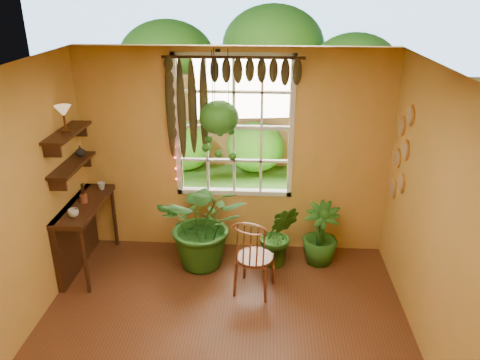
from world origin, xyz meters
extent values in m
plane|color=white|center=(0.00, 0.00, 2.70)|extent=(4.50, 4.50, 0.00)
plane|color=#E59C4E|center=(0.00, 2.25, 1.35)|extent=(4.00, 0.00, 4.00)
plane|color=#E59C4E|center=(2.00, 0.00, 1.35)|extent=(0.00, 4.50, 4.50)
cube|color=silver|center=(0.00, 2.28, 1.70)|extent=(1.52, 0.10, 1.86)
cube|color=white|center=(0.00, 2.31, 1.70)|extent=(1.38, 0.01, 1.78)
cylinder|color=#3C1B10|center=(0.00, 2.17, 2.58)|extent=(1.70, 0.04, 0.04)
cube|color=#3C1B10|center=(-1.80, 1.60, 0.87)|extent=(0.40, 1.20, 0.06)
cube|color=#3C1B10|center=(-1.96, 1.60, 0.45)|extent=(0.08, 1.18, 0.90)
cylinder|color=#3C1B10|center=(-1.64, 1.05, 0.43)|extent=(0.05, 0.05, 0.86)
cylinder|color=#3C1B10|center=(-1.64, 2.15, 0.43)|extent=(0.05, 0.05, 0.86)
cube|color=#3C1B10|center=(-1.88, 1.60, 1.40)|extent=(0.25, 0.90, 0.04)
cube|color=#3C1B10|center=(-1.88, 1.60, 1.80)|extent=(0.25, 0.90, 0.04)
cube|color=#1F5B1A|center=(0.00, 7.25, -0.02)|extent=(14.00, 10.00, 0.04)
cube|color=olive|center=(0.00, 5.45, 0.90)|extent=(12.00, 0.10, 1.80)
plane|color=#98C6FE|center=(0.00, 9.05, 1.55)|extent=(12.00, 0.00, 12.00)
cylinder|color=brown|center=(0.31, 1.22, 0.44)|extent=(0.52, 0.52, 0.04)
torus|color=brown|center=(0.27, 1.04, 0.93)|extent=(0.40, 0.14, 0.40)
imported|color=#165417|center=(-0.34, 1.74, 0.60)|extent=(1.10, 0.96, 1.20)
imported|color=#165417|center=(0.60, 1.78, 0.44)|extent=(0.49, 0.40, 0.87)
imported|color=#165417|center=(1.14, 1.88, 0.41)|extent=(0.53, 0.53, 0.83)
ellipsoid|color=black|center=(-0.16, 2.01, 1.82)|extent=(0.28, 0.28, 0.17)
ellipsoid|color=#165417|center=(-0.16, 2.01, 1.90)|extent=(0.48, 0.48, 0.41)
imported|color=silver|center=(-1.78, 1.24, 0.95)|extent=(0.13, 0.13, 0.09)
imported|color=beige|center=(-1.72, 2.03, 0.95)|extent=(0.13, 0.13, 0.09)
cylinder|color=brown|center=(-1.80, 1.62, 0.95)|extent=(0.09, 0.09, 0.11)
imported|color=#B2AD99|center=(-1.87, 1.87, 1.48)|extent=(0.13, 0.13, 0.13)
cylinder|color=#573218|center=(-1.86, 1.54, 1.83)|extent=(0.10, 0.10, 0.03)
cylinder|color=#573218|center=(-1.86, 1.54, 1.93)|extent=(0.02, 0.02, 0.19)
cone|color=slate|center=(-1.86, 1.54, 2.07)|extent=(0.19, 0.19, 0.12)
camera|label=1|loc=(0.43, -3.44, 3.37)|focal=35.00mm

